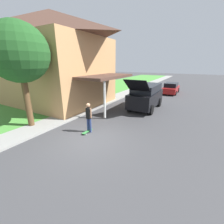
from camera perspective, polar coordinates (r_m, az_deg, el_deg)
ground_plane at (r=8.39m, az=-8.92°, el=-9.94°), size 120.00×120.00×0.00m
lawn at (r=17.73m, az=-17.27°, el=4.66°), size 10.00×80.00×0.08m
sidewalk at (r=14.89m, az=-5.51°, el=2.98°), size 1.80×80.00×0.10m
house at (r=16.45m, az=-21.15°, el=18.84°), size 12.33×8.32×8.44m
lawn_tree_near at (r=10.37m, az=-31.97°, el=18.46°), size 3.34×3.34×6.07m
suv_parked at (r=13.63m, az=12.79°, el=6.03°), size 2.10×5.25×2.83m
car_down_street at (r=22.06m, az=21.51°, el=8.43°), size 1.84×4.30×1.42m
skateboarder at (r=8.76m, az=-8.87°, el=-1.57°), size 0.41×0.24×1.78m
skateboard at (r=9.02m, az=-9.34°, el=-7.29°), size 0.22×0.83×0.10m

